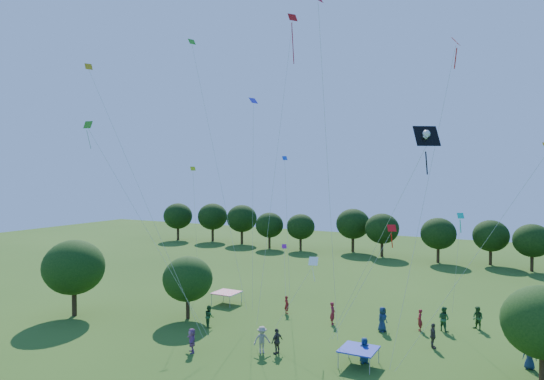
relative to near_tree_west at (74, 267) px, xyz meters
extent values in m
cylinder|color=#422B19|center=(0.00, 0.00, -3.16)|extent=(0.41, 0.41, 1.97)
ellipsoid|color=#1B3D11|center=(0.00, 0.00, 0.01)|extent=(5.13, 5.13, 4.61)
cylinder|color=#422B19|center=(9.02, 3.85, -3.35)|extent=(0.32, 0.32, 1.57)
ellipsoid|color=#1B3D11|center=(9.02, 3.85, -0.81)|extent=(4.14, 4.14, 3.72)
cylinder|color=#422B19|center=(34.77, 3.14, -3.29)|extent=(0.35, 0.35, 1.70)
ellipsoid|color=#1B3D11|center=(34.77, 3.14, -0.50)|extent=(4.57, 4.57, 4.11)
cylinder|color=#422B19|center=(-22.08, 41.15, -3.07)|extent=(0.44, 0.44, 2.15)
ellipsoid|color=black|center=(-22.08, 41.15, 0.21)|extent=(5.17, 5.17, 4.65)
cylinder|color=#422B19|center=(-15.61, 42.79, -3.05)|extent=(0.45, 0.45, 2.17)
ellipsoid|color=black|center=(-15.61, 42.79, 0.25)|extent=(5.22, 5.22, 4.70)
cylinder|color=#422B19|center=(-9.31, 42.45, -3.06)|extent=(0.44, 0.44, 2.15)
ellipsoid|color=black|center=(-9.31, 42.45, 0.21)|extent=(5.17, 5.17, 4.65)
cylinder|color=#422B19|center=(-2.73, 40.16, -3.21)|extent=(0.38, 0.38, 1.87)
ellipsoid|color=black|center=(-2.73, 40.16, -0.37)|extent=(4.48, 4.48, 4.03)
cylinder|color=#422B19|center=(2.49, 40.78, -3.22)|extent=(0.38, 0.38, 1.84)
ellipsoid|color=black|center=(2.49, 40.78, -0.42)|extent=(4.42, 4.42, 3.98)
cylinder|color=#422B19|center=(10.22, 43.17, -3.07)|extent=(0.44, 0.44, 2.14)
ellipsoid|color=black|center=(10.22, 43.17, 0.19)|extent=(5.14, 5.14, 4.63)
cylinder|color=#422B19|center=(15.32, 41.00, -3.13)|extent=(0.42, 0.42, 2.03)
ellipsoid|color=black|center=(15.32, 41.00, -0.05)|extent=(4.86, 4.86, 4.37)
cylinder|color=#422B19|center=(23.29, 39.88, -3.16)|extent=(0.40, 0.40, 1.96)
ellipsoid|color=black|center=(23.29, 39.88, -0.18)|extent=(4.71, 4.71, 4.24)
cylinder|color=#422B19|center=(29.67, 41.42, -3.18)|extent=(0.39, 0.39, 1.91)
ellipsoid|color=black|center=(29.67, 41.42, -0.27)|extent=(4.59, 4.59, 4.13)
cylinder|color=#422B19|center=(34.47, 39.24, -3.20)|extent=(0.39, 0.39, 1.89)
ellipsoid|color=black|center=(34.47, 39.24, -0.32)|extent=(4.54, 4.54, 4.08)
cube|color=#F41C4B|center=(9.36, 9.20, -3.09)|extent=(2.20, 2.20, 0.08)
cylinder|color=#999999|center=(8.36, 8.20, -3.59)|extent=(0.05, 0.05, 1.10)
cylinder|color=#999999|center=(10.36, 8.20, -3.59)|extent=(0.05, 0.05, 1.10)
cylinder|color=#999999|center=(8.36, 10.20, -3.59)|extent=(0.05, 0.05, 1.10)
cylinder|color=#999999|center=(10.36, 10.20, -3.59)|extent=(0.05, 0.05, 1.10)
cube|color=#1B30B3|center=(24.64, 0.97, -3.09)|extent=(2.20, 2.20, 0.08)
cylinder|color=#999999|center=(23.64, -0.03, -3.59)|extent=(0.05, 0.05, 1.10)
cylinder|color=#999999|center=(25.64, -0.03, -3.59)|extent=(0.05, 0.05, 1.10)
cylinder|color=#999999|center=(23.64, 1.97, -3.59)|extent=(0.05, 0.05, 1.10)
cylinder|color=#999999|center=(25.64, 1.97, -3.59)|extent=(0.05, 0.05, 1.10)
imported|color=navy|center=(34.14, 5.42, -3.33)|extent=(0.80, 0.43, 1.62)
imported|color=maroon|center=(20.22, 8.04, -3.24)|extent=(0.62, 0.77, 1.80)
imported|color=#275223|center=(30.62, 12.05, -3.25)|extent=(1.00, 0.90, 1.79)
imported|color=#443B36|center=(19.19, 0.33, -3.28)|extent=(0.71, 1.09, 1.72)
imported|color=#824C7B|center=(4.23, 10.44, -3.32)|extent=(1.15, 1.63, 1.65)
imported|color=navy|center=(24.81, 1.60, -3.33)|extent=(0.90, 0.82, 1.62)
imported|color=maroon|center=(15.67, 8.96, -3.37)|extent=(0.68, 0.63, 1.54)
imported|color=#225123|center=(11.87, 2.88, -3.29)|extent=(0.93, 0.90, 1.71)
imported|color=#A59284|center=(18.23, -0.01, -3.23)|extent=(1.22, 1.21, 1.82)
imported|color=#453D37|center=(28.24, 6.34, -3.28)|extent=(0.82, 1.11, 1.73)
imported|color=#945694|center=(13.98, -2.12, -3.32)|extent=(1.45, 1.48, 1.64)
imported|color=navy|center=(24.20, 8.21, -3.20)|extent=(0.80, 1.04, 1.88)
imported|color=maroon|center=(26.71, 9.67, -3.31)|extent=(0.58, 0.71, 1.65)
imported|color=#26592E|center=(28.33, 10.54, -3.20)|extent=(1.05, 0.88, 1.88)
cube|color=black|center=(29.27, -2.63, 9.86)|extent=(1.41, 1.24, 1.06)
cube|color=black|center=(29.27, -2.58, 8.48)|extent=(0.11, 0.27, 1.18)
sphere|color=white|center=(29.27, -2.69, 9.96)|extent=(0.39, 0.39, 0.39)
cylinder|color=white|center=(29.27, -2.69, 9.68)|extent=(0.27, 0.54, 0.35)
cylinder|color=white|center=(29.27, -2.69, 9.68)|extent=(0.27, 0.54, 0.35)
cylinder|color=beige|center=(25.98, -0.90, 3.25)|extent=(6.61, 3.47, 12.19)
cube|color=red|center=(18.00, 5.18, 19.69)|extent=(0.69, 0.77, 0.60)
cube|color=red|center=(18.00, 5.23, 17.76)|extent=(0.17, 0.64, 2.94)
cylinder|color=beige|center=(17.47, 3.36, 8.28)|extent=(1.08, 3.65, 22.25)
cube|color=red|center=(26.33, 2.27, 4.50)|extent=(0.64, 0.58, 0.40)
cube|color=red|center=(26.33, 2.32, 3.70)|extent=(0.12, 0.22, 0.93)
cylinder|color=beige|center=(24.55, 1.74, 0.72)|extent=(3.57, 1.06, 7.13)
cube|color=#FF270D|center=(30.21, 0.49, 15.24)|extent=(0.46, 0.62, 0.45)
cube|color=#FF270D|center=(30.21, 0.54, 14.32)|extent=(0.20, 0.24, 1.11)
cylinder|color=beige|center=(28.75, -0.68, 6.08)|extent=(2.94, 2.37, 17.85)
cube|color=#C3D913|center=(7.73, 6.35, 8.36)|extent=(0.46, 0.51, 0.36)
cylinder|color=beige|center=(6.29, 8.64, 2.67)|extent=(2.90, 4.61, 11.03)
cube|color=green|center=(9.95, 3.39, 18.46)|extent=(0.50, 0.63, 0.46)
cylinder|color=beige|center=(12.13, 3.95, 7.69)|extent=(4.39, 1.14, 21.08)
cube|color=#131BC1|center=(14.63, 5.08, 13.68)|extent=(0.61, 0.72, 0.47)
cylinder|color=beige|center=(14.68, 4.89, 5.29)|extent=(0.12, 0.41, 16.26)
cube|color=#A31BA1|center=(13.78, 12.29, 1.11)|extent=(0.50, 0.44, 0.38)
cylinder|color=beige|center=(14.68, 10.61, -0.96)|extent=(1.83, 3.37, 3.78)
cube|color=white|center=(20.59, 3.20, 1.76)|extent=(0.70, 0.46, 0.56)
cube|color=white|center=(20.59, 3.25, 0.81)|extent=(0.19, 0.23, 1.07)
cylinder|color=beige|center=(19.45, 2.53, -0.67)|extent=(2.30, 1.36, 4.34)
cube|color=#0DC5A4|center=(29.56, 9.43, 4.86)|extent=(0.54, 0.46, 0.40)
cube|color=#0DC5A4|center=(29.56, 9.48, 4.07)|extent=(0.12, 0.23, 0.97)
cylinder|color=beige|center=(29.21, 10.28, 0.91)|extent=(0.72, 1.71, 7.51)
cylinder|color=beige|center=(23.29, -0.85, 7.30)|extent=(0.27, 4.12, 20.29)
cylinder|color=beige|center=(31.17, -1.82, 3.09)|extent=(7.11, 0.42, 11.88)
cube|color=gold|center=(8.08, -5.31, 15.00)|extent=(0.39, 0.51, 0.42)
cylinder|color=beige|center=(11.71, -3.98, 5.99)|extent=(7.28, 2.67, 17.66)
cube|color=#2D8818|center=(8.47, -5.77, 11.12)|extent=(0.59, 0.39, 0.49)
cube|color=#2D8818|center=(8.47, -5.72, 10.15)|extent=(0.20, 0.26, 1.22)
cylinder|color=beige|center=(12.01, -4.04, 4.02)|extent=(7.10, 3.48, 13.74)
cube|color=blue|center=(15.70, 8.50, 9.23)|extent=(0.45, 0.46, 0.34)
cylinder|color=beige|center=(15.73, 8.97, 3.11)|extent=(0.07, 0.95, 11.90)
camera|label=1|loc=(33.86, -28.12, 7.96)|focal=32.00mm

